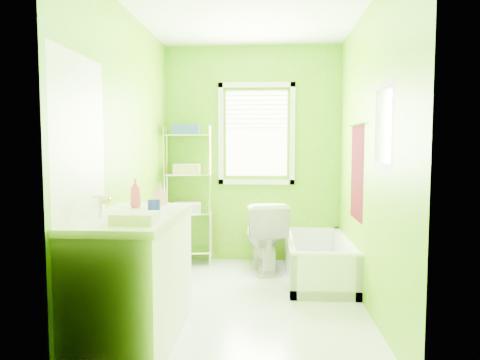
# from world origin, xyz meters

# --- Properties ---
(ground) EXTENTS (2.90, 2.90, 0.00)m
(ground) POSITION_xyz_m (0.00, 0.00, 0.00)
(ground) COLOR silver
(ground) RESTS_ON ground
(room_envelope) EXTENTS (2.14, 2.94, 2.62)m
(room_envelope) POSITION_xyz_m (0.00, 0.00, 1.55)
(room_envelope) COLOR #5EA207
(room_envelope) RESTS_ON ground
(window) EXTENTS (0.92, 0.05, 1.22)m
(window) POSITION_xyz_m (0.05, 1.42, 1.61)
(window) COLOR white
(window) RESTS_ON ground
(door) EXTENTS (0.09, 0.80, 2.00)m
(door) POSITION_xyz_m (-1.04, -1.00, 1.00)
(door) COLOR white
(door) RESTS_ON ground
(right_wall_decor) EXTENTS (0.04, 1.48, 1.17)m
(right_wall_decor) POSITION_xyz_m (1.04, -0.02, 1.32)
(right_wall_decor) COLOR #48080B
(right_wall_decor) RESTS_ON ground
(bathtub) EXTENTS (0.65, 1.39, 0.45)m
(bathtub) POSITION_xyz_m (0.73, 0.71, 0.14)
(bathtub) COLOR white
(bathtub) RESTS_ON ground
(toilet) EXTENTS (0.58, 0.85, 0.79)m
(toilet) POSITION_xyz_m (0.15, 1.03, 0.40)
(toilet) COLOR white
(toilet) RESTS_ON ground
(vanity) EXTENTS (0.63, 1.23, 1.14)m
(vanity) POSITION_xyz_m (-0.75, -0.81, 0.49)
(vanity) COLOR white
(vanity) RESTS_ON ground
(wire_shelf_unit) EXTENTS (0.59, 0.48, 1.65)m
(wire_shelf_unit) POSITION_xyz_m (-0.75, 1.27, 1.01)
(wire_shelf_unit) COLOR silver
(wire_shelf_unit) RESTS_ON ground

